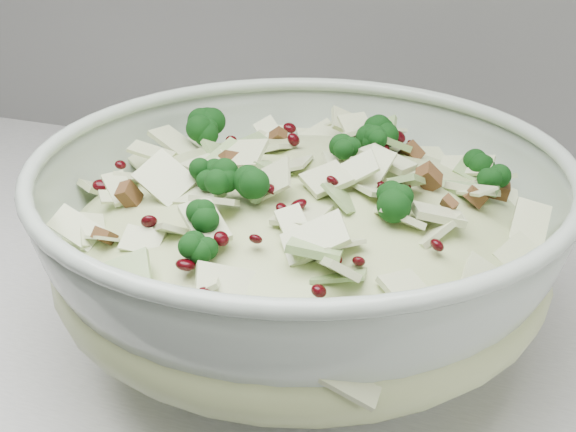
# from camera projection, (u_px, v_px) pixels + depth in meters

# --- Properties ---
(mixing_bowl) EXTENTS (0.51, 0.51, 0.16)m
(mixing_bowl) POSITION_uv_depth(u_px,v_px,m) (301.00, 250.00, 0.62)
(mixing_bowl) COLOR #AABAA9
(mixing_bowl) RESTS_ON counter
(salad) EXTENTS (0.52, 0.52, 0.16)m
(salad) POSITION_uv_depth(u_px,v_px,m) (301.00, 219.00, 0.61)
(salad) COLOR #BBCA8A
(salad) RESTS_ON mixing_bowl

